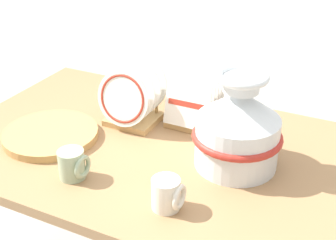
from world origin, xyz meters
name	(u,v)px	position (x,y,z in m)	size (l,w,h in m)	color
display_table	(168,166)	(0.00, 0.00, 0.63)	(1.51, 0.89, 0.70)	#9E754C
ceramic_vase	(238,127)	(0.23, 0.01, 0.83)	(0.28, 0.28, 0.31)	silver
dish_rack_round_plates	(132,101)	(-0.20, 0.11, 0.79)	(0.20, 0.19, 0.22)	tan
dish_rack_square_plates	(195,106)	(0.01, 0.21, 0.77)	(0.18, 0.19, 0.19)	tan
wicker_charger_stack	(51,135)	(-0.40, -0.11, 0.71)	(0.33, 0.33, 0.03)	tan
mug_cream_glaze	(167,194)	(0.13, -0.28, 0.74)	(0.09, 0.08, 0.09)	silver
mug_sage_glaze	(73,164)	(-0.18, -0.27, 0.74)	(0.09, 0.08, 0.09)	#9EB28E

